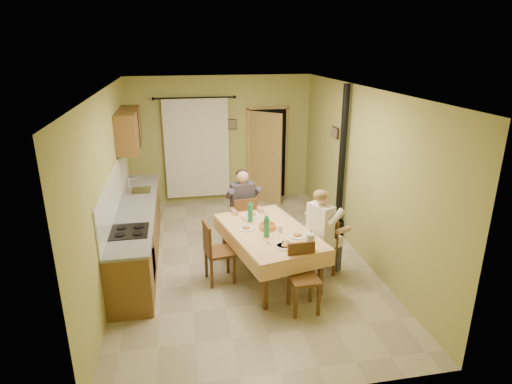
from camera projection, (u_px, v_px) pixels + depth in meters
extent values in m
cube|color=tan|center=(243.00, 259.00, 7.19)|extent=(4.00, 6.00, 0.01)
cube|color=tan|center=(221.00, 140.00, 9.52)|extent=(4.00, 0.04, 2.80)
cube|color=tan|center=(291.00, 277.00, 3.95)|extent=(4.00, 0.04, 2.80)
cube|color=tan|center=(109.00, 187.00, 6.39)|extent=(0.04, 6.00, 2.80)
cube|color=tan|center=(361.00, 173.00, 7.08)|extent=(0.04, 6.00, 2.80)
cube|color=white|center=(241.00, 89.00, 6.27)|extent=(4.00, 6.00, 0.04)
cube|color=brown|center=(138.00, 233.00, 7.13)|extent=(0.60, 3.60, 0.88)
cube|color=gray|center=(135.00, 208.00, 6.97)|extent=(0.64, 3.64, 0.04)
cube|color=white|center=(115.00, 190.00, 6.82)|extent=(0.02, 3.60, 0.66)
cube|color=silver|center=(139.00, 191.00, 7.71)|extent=(0.42, 0.42, 0.03)
cube|color=black|center=(130.00, 231.00, 6.04)|extent=(0.52, 0.56, 0.02)
cube|color=black|center=(154.00, 259.00, 6.25)|extent=(0.01, 0.55, 0.55)
cube|color=brown|center=(129.00, 129.00, 7.81)|extent=(0.35, 1.40, 0.70)
cylinder|color=black|center=(195.00, 98.00, 9.00)|extent=(1.70, 0.04, 0.04)
cube|color=silver|center=(197.00, 149.00, 9.38)|extent=(1.40, 0.06, 2.20)
cube|color=black|center=(267.00, 154.00, 9.81)|extent=(0.84, 0.03, 2.06)
cube|color=#A78546|center=(248.00, 155.00, 9.71)|extent=(0.06, 0.06, 2.12)
cube|color=#A78546|center=(286.00, 153.00, 9.87)|extent=(0.06, 0.06, 2.12)
cube|color=#A78546|center=(268.00, 108.00, 9.44)|extent=(0.96, 0.06, 0.06)
cube|color=#A78546|center=(265.00, 158.00, 9.51)|extent=(0.63, 0.58, 2.04)
cube|color=#EEB77B|center=(269.00, 231.00, 6.48)|extent=(1.52, 2.10, 0.04)
cube|color=#EEB77B|center=(299.00, 266.00, 5.70)|extent=(1.10, 0.27, 0.22)
cube|color=#EEB77B|center=(245.00, 216.00, 7.34)|extent=(1.10, 0.27, 0.22)
cube|color=#EEB77B|center=(234.00, 245.00, 6.30)|extent=(0.44, 1.85, 0.22)
cube|color=#EEB77B|center=(301.00, 232.00, 6.73)|extent=(0.44, 1.85, 0.22)
cylinder|color=white|center=(252.00, 215.00, 7.01)|extent=(0.25, 0.25, 0.02)
ellipsoid|color=#CC7233|center=(252.00, 214.00, 7.00)|extent=(0.12, 0.12, 0.05)
cylinder|color=white|center=(285.00, 247.00, 5.93)|extent=(0.25, 0.25, 0.02)
ellipsoid|color=#CC7233|center=(285.00, 245.00, 5.92)|extent=(0.12, 0.12, 0.05)
cylinder|color=white|center=(297.00, 236.00, 6.25)|extent=(0.25, 0.25, 0.02)
ellipsoid|color=#CC7233|center=(297.00, 235.00, 6.25)|extent=(0.12, 0.12, 0.05)
cylinder|color=white|center=(246.00, 228.00, 6.51)|extent=(0.25, 0.25, 0.02)
ellipsoid|color=#CC7233|center=(246.00, 227.00, 6.50)|extent=(0.12, 0.12, 0.05)
cylinder|color=orange|center=(267.00, 227.00, 6.50)|extent=(0.26, 0.26, 0.08)
cylinder|color=white|center=(286.00, 244.00, 5.99)|extent=(0.28, 0.28, 0.02)
cube|color=tan|center=(284.00, 241.00, 6.04)|extent=(0.07, 0.07, 0.03)
cube|color=tan|center=(286.00, 243.00, 5.99)|extent=(0.07, 0.06, 0.03)
cube|color=tan|center=(289.00, 243.00, 5.99)|extent=(0.05, 0.07, 0.03)
cube|color=tan|center=(289.00, 242.00, 6.01)|extent=(0.06, 0.05, 0.03)
cylinder|color=silver|center=(280.00, 229.00, 6.40)|extent=(0.07, 0.07, 0.10)
cylinder|color=silver|center=(266.00, 218.00, 6.79)|extent=(0.07, 0.07, 0.10)
cylinder|color=white|center=(310.00, 241.00, 5.84)|extent=(0.11, 0.11, 0.22)
cylinder|color=silver|center=(310.00, 239.00, 5.83)|extent=(0.02, 0.02, 0.30)
cube|color=#573517|center=(243.00, 222.00, 7.49)|extent=(0.45, 0.45, 0.04)
cube|color=#573517|center=(246.00, 212.00, 7.24)|extent=(0.41, 0.09, 0.47)
cube|color=#573517|center=(304.00, 279.00, 5.68)|extent=(0.39, 0.39, 0.04)
cube|color=#573517|center=(301.00, 257.00, 5.75)|extent=(0.38, 0.05, 0.43)
cube|color=#573517|center=(321.00, 247.00, 6.56)|extent=(0.49, 0.49, 0.04)
cube|color=#573517|center=(329.00, 231.00, 6.57)|extent=(0.19, 0.35, 0.43)
cube|color=#573517|center=(220.00, 252.00, 6.40)|extent=(0.47, 0.47, 0.04)
cube|color=#573517|center=(207.00, 238.00, 6.26)|extent=(0.10, 0.41, 0.47)
cube|color=#38333D|center=(245.00, 220.00, 7.38)|extent=(0.41, 0.44, 0.16)
cube|color=#38333D|center=(243.00, 198.00, 7.38)|extent=(0.42, 0.27, 0.54)
sphere|color=tan|center=(242.00, 177.00, 7.24)|extent=(0.21, 0.21, 0.21)
ellipsoid|color=black|center=(242.00, 174.00, 7.26)|extent=(0.21, 0.21, 0.16)
cube|color=white|center=(326.00, 241.00, 6.59)|extent=(0.51, 0.49, 0.16)
cube|color=white|center=(320.00, 222.00, 6.40)|extent=(0.37, 0.46, 0.54)
sphere|color=tan|center=(322.00, 197.00, 6.28)|extent=(0.21, 0.21, 0.21)
ellipsoid|color=olive|center=(320.00, 195.00, 6.24)|extent=(0.21, 0.21, 0.16)
cylinder|color=black|center=(342.00, 164.00, 7.62)|extent=(0.12, 0.12, 2.80)
cylinder|color=black|center=(337.00, 228.00, 8.03)|extent=(0.24, 0.24, 0.30)
cube|color=black|center=(232.00, 124.00, 9.42)|extent=(0.19, 0.03, 0.23)
cube|color=brown|center=(335.00, 133.00, 8.04)|extent=(0.03, 0.31, 0.21)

